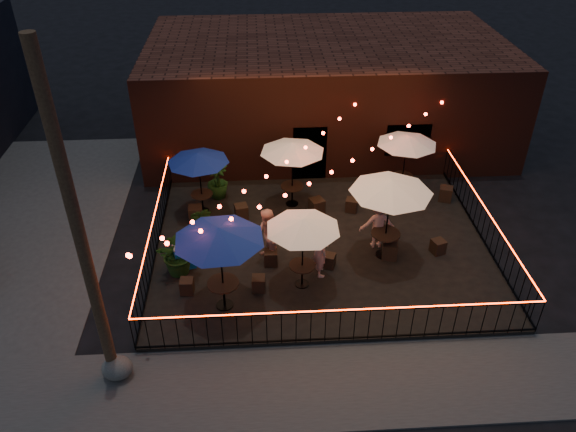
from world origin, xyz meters
The scene contains 35 objects.
ground centered at (0.00, 0.00, 0.00)m, with size 110.00×110.00×0.00m, color black.
patio centered at (0.00, 2.00, 0.07)m, with size 10.00×8.00×0.15m, color black.
sidewalk centered at (0.00, -3.25, 0.03)m, with size 18.00×2.50×0.05m, color #3B3836.
brick_building centered at (1.00, 9.99, 2.00)m, with size 14.00×8.00×4.00m.
utility_pole centered at (-5.40, -2.60, 4.00)m, with size 0.26×0.26×8.00m, color #332115.
fence_front centered at (0.00, -2.00, 0.66)m, with size 10.00×0.04×1.04m.
fence_left centered at (-5.00, 2.00, 0.66)m, with size 0.04×8.00×1.04m.
fence_right centered at (5.00, 2.00, 0.66)m, with size 0.04×8.00×1.04m.
festoon_lights centered at (-1.01, 1.70, 2.52)m, with size 10.02×8.72×1.32m.
cafe_table_0 centered at (-2.87, -0.56, 2.47)m, with size 2.92×2.92×2.54m.
cafe_table_1 centered at (-3.74, 4.07, 2.14)m, with size 2.18×2.18×2.18m.
cafe_table_2 centered at (-0.74, 0.17, 2.17)m, with size 2.60×2.60×2.22m.
cafe_table_3 centered at (-0.74, 4.32, 2.28)m, with size 2.49×2.49×2.33m.
cafe_table_4 centered at (1.79, 1.34, 2.52)m, with size 2.68×2.68×2.59m.
cafe_table_5 centered at (3.11, 4.80, 2.19)m, with size 2.19×2.19×2.23m.
bistro_chair_0 centered at (-3.91, 0.04, 0.36)m, with size 0.36×0.36×0.42m, color black.
bistro_chair_1 centered at (-1.95, 0.03, 0.36)m, with size 0.36×0.36×0.43m, color black.
bistro_chair_2 centered at (-3.93, 3.54, 0.41)m, with size 0.43×0.43×0.51m, color black.
bistro_chair_3 centered at (-2.46, 3.59, 0.39)m, with size 0.41×0.41×0.48m, color black.
bistro_chair_4 centered at (-1.58, 1.14, 0.38)m, with size 0.38×0.38×0.45m, color black.
bistro_chair_5 centered at (0.10, 0.92, 0.35)m, with size 0.34×0.34×0.41m, color black.
bistro_chair_6 centered at (0.04, 3.75, 0.41)m, with size 0.43×0.43×0.51m, color black.
bistro_chair_7 centered at (1.21, 3.80, 0.37)m, with size 0.37×0.37×0.44m, color black.
bistro_chair_8 centered at (1.94, 1.23, 0.40)m, with size 0.43×0.43×0.51m, color black.
bistro_chair_9 centered at (3.44, 1.38, 0.37)m, with size 0.37×0.37×0.43m, color black.
bistro_chair_10 centered at (2.84, 4.00, 0.35)m, with size 0.34×0.34×0.41m, color black.
bistro_chair_11 centered at (4.53, 4.27, 0.40)m, with size 0.42×0.42×0.49m, color black.
patron_a centered at (-0.19, 0.62, 1.03)m, with size 0.64×0.42×1.75m, color #D4B48B.
patron_b centered at (-1.65, 1.26, 1.03)m, with size 0.86×0.67×1.76m, color tan.
patron_c centered at (1.65, 1.83, 0.98)m, with size 1.07×0.62×1.66m, color #E0B392.
potted_shrub_a centered at (-4.17, 0.94, 0.82)m, with size 1.21×1.04×1.34m, color #103912.
potted_shrub_b centered at (-3.69, 2.06, 0.90)m, with size 0.83×0.67×1.50m, color #13330C.
potted_shrub_c centered at (-3.26, 4.97, 0.80)m, with size 0.72×0.72×1.29m, color #1F4014.
cooler centered at (-4.07, 1.17, 0.56)m, with size 0.72×0.61×0.81m.
boulder centered at (-5.29, -2.69, 0.31)m, with size 0.80×0.68×0.63m, color #494A44.
Camera 1 is at (-1.87, -11.71, 10.52)m, focal length 35.00 mm.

